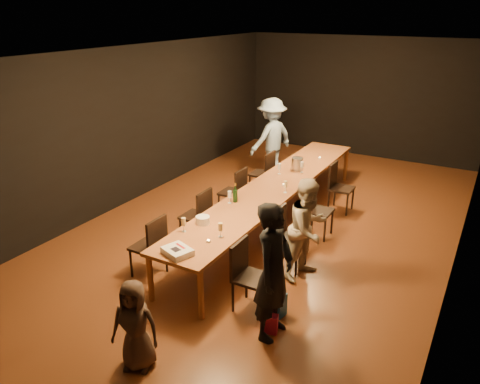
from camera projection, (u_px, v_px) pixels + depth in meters
The scene contains 30 objects.
ground at pixel (273, 224), 8.43m from camera, with size 10.00×10.00×0.00m, color #4A2512.
room_shell at pixel (276, 110), 7.66m from camera, with size 6.04×10.04×3.02m.
table at pixel (274, 188), 8.17m from camera, with size 0.90×6.00×0.75m.
chair_right_0 at pixel (252, 277), 5.92m from camera, with size 0.42×0.42×0.93m, color black, non-canonical shape.
chair_right_1 at pixel (290, 239), 6.89m from camera, with size 0.42×0.42×0.93m, color black, non-canonical shape.
chair_right_2 at pixel (319, 210), 7.87m from camera, with size 0.42×0.42×0.93m, color black, non-canonical shape.
chair_right_3 at pixel (342, 188), 8.84m from camera, with size 0.42×0.42×0.93m, color black, non-canonical shape.
chair_left_0 at pixel (148, 246), 6.70m from camera, with size 0.42×0.42×0.93m, color black, non-canonical shape.
chair_left_1 at pixel (195, 215), 7.67m from camera, with size 0.42×0.42×0.93m, color black, non-canonical shape.
chair_left_2 at pixel (232, 192), 8.64m from camera, with size 0.42×0.42×0.93m, color black, non-canonical shape.
chair_left_3 at pixel (262, 173), 9.61m from camera, with size 0.42×0.42×0.93m, color black, non-canonical shape.
woman_birthday at pixel (274, 272), 5.32m from camera, with size 0.62×0.41×1.69m, color black.
woman_tan at pixel (308, 229), 6.58m from camera, with size 0.72×0.56×1.49m, color #BBA68C.
man_blue at pixel (271, 137), 10.59m from camera, with size 1.15×0.66×1.79m, color #8CAED9.
child at pixel (135, 325), 4.93m from camera, with size 0.52×0.34×1.05m, color #422E25.
gift_bag_red at pixel (269, 324), 5.60m from camera, with size 0.20×0.11×0.24m, color #C01C49.
gift_bag_blue at pixel (275, 303), 5.93m from camera, with size 0.25×0.17×0.31m, color #255FA4.
birthday_cake at pixel (177, 251), 5.88m from camera, with size 0.43×0.39×0.08m.
plate_stack at pixel (203, 220), 6.71m from camera, with size 0.20×0.20×0.11m, color white.
champagne_bottle at pixel (235, 193), 7.42m from camera, with size 0.07×0.07×0.31m, color black, non-canonical shape.
ice_bucket at pixel (297, 164), 8.90m from camera, with size 0.22×0.22×0.24m, color #A6A6AB.
wineglass_0 at pixel (184, 225), 6.45m from camera, with size 0.06×0.06×0.21m, color beige, non-canonical shape.
wineglass_1 at pixel (220, 230), 6.30m from camera, with size 0.06×0.06×0.21m, color beige, non-canonical shape.
wineglass_2 at pixel (230, 197), 7.39m from camera, with size 0.06×0.06×0.21m, color silver, non-canonical shape.
wineglass_3 at pixel (285, 187), 7.81m from camera, with size 0.06×0.06×0.21m, color beige, non-canonical shape.
wineglass_4 at pixel (279, 169), 8.67m from camera, with size 0.06×0.06×0.21m, color silver, non-canonical shape.
wineglass_5 at pixel (302, 167), 8.77m from camera, with size 0.06×0.06×0.21m, color silver, non-canonical shape.
tealight_near at pixel (208, 241), 6.19m from camera, with size 0.05×0.05×0.03m, color #B2B7B2.
tealight_mid at pixel (284, 185), 8.14m from camera, with size 0.05×0.05×0.03m, color #B2B7B2.
tealight_far at pixel (320, 158), 9.57m from camera, with size 0.05×0.05×0.03m, color #B2B7B2.
Camera 1 is at (3.22, -6.92, 3.66)m, focal length 35.00 mm.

